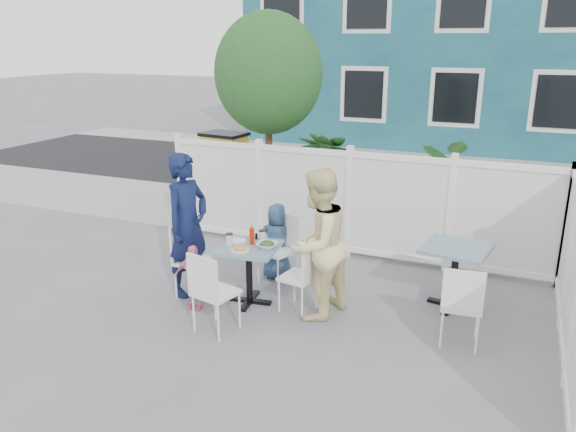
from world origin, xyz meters
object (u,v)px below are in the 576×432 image
at_px(toddler, 194,277).
at_px(chair_back, 281,243).
at_px(utility_cabinet, 225,172).
at_px(main_table, 249,259).
at_px(man, 188,225).
at_px(chair_near, 210,288).
at_px(chair_right, 304,272).
at_px(woman, 317,244).
at_px(chair_left, 189,254).
at_px(boy, 277,241).
at_px(spare_table, 455,260).

bearing_deg(toddler, chair_back, 47.77).
distance_m(utility_cabinet, chair_back, 3.71).
relative_size(main_table, toddler, 0.97).
relative_size(chair_back, man, 0.51).
relative_size(main_table, chair_back, 0.84).
bearing_deg(chair_back, chair_near, 105.16).
height_order(utility_cabinet, chair_right, utility_cabinet).
bearing_deg(woman, utility_cabinet, -122.49).
bearing_deg(woman, man, -72.94).
bearing_deg(chair_right, chair_back, 50.31).
relative_size(chair_left, boy, 0.90).
xyz_separation_m(chair_left, chair_right, (1.52, 0.10, -0.04)).
relative_size(spare_table, toddler, 1.06).
xyz_separation_m(chair_back, boy, (-0.10, 0.08, -0.02)).
distance_m(main_table, chair_back, 0.76).
relative_size(chair_back, woman, 0.52).
distance_m(chair_left, toddler, 0.43).
relative_size(main_table, chair_left, 0.83).
height_order(spare_table, woman, woman).
bearing_deg(chair_left, boy, 138.92).
relative_size(chair_left, man, 0.52).
xyz_separation_m(chair_near, woman, (0.91, 0.88, 0.34)).
bearing_deg(man, main_table, -79.54).
xyz_separation_m(chair_left, chair_near, (0.78, -0.79, 0.00)).
relative_size(woman, boy, 1.70).
xyz_separation_m(chair_right, chair_back, (-0.61, 0.73, 0.03)).
distance_m(chair_left, chair_back, 1.23).
bearing_deg(utility_cabinet, chair_back, -42.13).
bearing_deg(chair_back, utility_cabinet, -29.69).
distance_m(chair_right, chair_near, 1.16).
relative_size(utility_cabinet, boy, 1.33).
bearing_deg(chair_right, toddler, 118.09).
height_order(chair_left, chair_right, chair_left).
bearing_deg(woman, chair_near, -30.33).
xyz_separation_m(chair_back, chair_near, (-0.14, -1.61, 0.01)).
height_order(main_table, chair_near, chair_near).
bearing_deg(woman, boy, -117.46).
bearing_deg(spare_table, man, -164.66).
xyz_separation_m(woman, toddler, (-1.43, -0.40, -0.48)).
height_order(utility_cabinet, spare_table, utility_cabinet).
relative_size(main_table, boy, 0.75).
height_order(utility_cabinet, chair_near, utility_cabinet).
bearing_deg(main_table, utility_cabinet, 122.74).
distance_m(chair_right, toddler, 1.33).
relative_size(spare_table, chair_back, 0.92).
distance_m(main_table, woman, 0.93).
xyz_separation_m(spare_table, chair_back, (-2.23, -0.10, -0.07)).
height_order(woman, boy, woman).
height_order(boy, toddler, boy).
bearing_deg(main_table, boy, 89.92).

